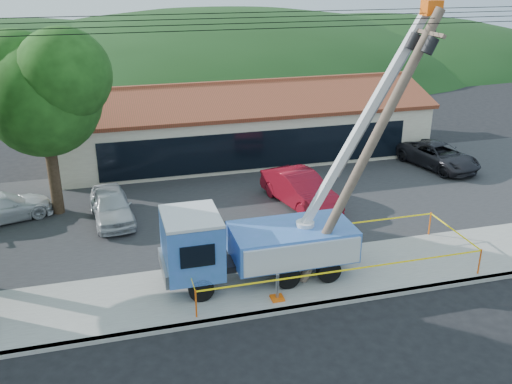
{
  "coord_description": "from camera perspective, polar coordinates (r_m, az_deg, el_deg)",
  "views": [
    {
      "loc": [
        -4.45,
        -14.0,
        11.45
      ],
      "look_at": [
        0.76,
        5.0,
        3.46
      ],
      "focal_mm": 40.0,
      "sensor_mm": 36.0,
      "label": 1
    }
  ],
  "objects": [
    {
      "name": "leaning_pole",
      "position": [
        20.82,
        11.74,
        5.2
      ],
      "size": [
        4.95,
        1.98,
        9.96
      ],
      "color": "brown",
      "rests_on": "ground"
    },
    {
      "name": "curb",
      "position": [
        20.21,
        0.09,
        -12.18
      ],
      "size": [
        60.0,
        0.25,
        0.15
      ],
      "primitive_type": "cube",
      "color": "gray",
      "rests_on": "ground"
    },
    {
      "name": "hill_west",
      "position": [
        70.73,
        -24.16,
        10.88
      ],
      "size": [
        78.4,
        56.0,
        28.0
      ],
      "primitive_type": "ellipsoid",
      "color": "#173613",
      "rests_on": "ground"
    },
    {
      "name": "hill_center",
      "position": [
        71.42,
        -3.56,
        12.81
      ],
      "size": [
        89.6,
        64.0,
        32.0
      ],
      "primitive_type": "ellipsoid",
      "color": "#173613",
      "rests_on": "ground"
    },
    {
      "name": "strip_mall",
      "position": [
        36.3,
        -1.34,
        6.78
      ],
      "size": [
        22.5,
        8.53,
        4.67
      ],
      "color": "beige",
      "rests_on": "ground"
    },
    {
      "name": "caution_tape",
      "position": [
        22.47,
        7.29,
        -6.03
      ],
      "size": [
        11.15,
        3.65,
        1.05
      ],
      "color": "#FE5D0D",
      "rests_on": "ground"
    },
    {
      "name": "parking_lot",
      "position": [
        28.73,
        -5.17,
        -1.4
      ],
      "size": [
        60.0,
        12.0,
        0.1
      ],
      "primitive_type": "cube",
      "color": "#28282B",
      "rests_on": "ground"
    },
    {
      "name": "tree_lot",
      "position": [
        27.62,
        -20.66,
        9.75
      ],
      "size": [
        6.3,
        5.6,
        8.94
      ],
      "color": "#332316",
      "rests_on": "ground"
    },
    {
      "name": "hill_east",
      "position": [
        77.96,
        11.37,
        13.21
      ],
      "size": [
        72.8,
        52.0,
        26.0
      ],
      "primitive_type": "ellipsoid",
      "color": "#173613",
      "rests_on": "ground"
    },
    {
      "name": "sidewalk",
      "position": [
        21.75,
        -1.26,
        -9.46
      ],
      "size": [
        60.0,
        4.0,
        0.15
      ],
      "primitive_type": "cube",
      "color": "gray",
      "rests_on": "ground"
    },
    {
      "name": "utility_truck",
      "position": [
        21.46,
        -0.15,
        -4.78
      ],
      "size": [
        10.12,
        3.91,
        10.06
      ],
      "color": "black",
      "rests_on": "ground"
    },
    {
      "name": "car_red",
      "position": [
        28.77,
        4.37,
        -1.45
      ],
      "size": [
        2.9,
        5.38,
        1.68
      ],
      "primitive_type": "imported",
      "rotation": [
        0.0,
        0.0,
        0.23
      ],
      "color": "maroon",
      "rests_on": "ground"
    },
    {
      "name": "car_white",
      "position": [
        29.5,
        -23.9,
        -2.78
      ],
      "size": [
        4.99,
        3.23,
        1.34
      ],
      "primitive_type": "imported",
      "rotation": [
        0.0,
        0.0,
        1.89
      ],
      "color": "silver",
      "rests_on": "ground"
    },
    {
      "name": "car_silver",
      "position": [
        27.83,
        -14.09,
        -2.93
      ],
      "size": [
        2.14,
        4.51,
        1.49
      ],
      "primitive_type": "imported",
      "rotation": [
        0.0,
        0.0,
        0.09
      ],
      "color": "#BABEC2",
      "rests_on": "ground"
    },
    {
      "name": "ground",
      "position": [
        18.62,
        1.87,
        -15.88
      ],
      "size": [
        120.0,
        120.0,
        0.0
      ],
      "primitive_type": "plane",
      "color": "black",
      "rests_on": "ground"
    },
    {
      "name": "car_dark",
      "position": [
        35.59,
        17.62,
        2.24
      ],
      "size": [
        3.6,
        5.62,
        1.44
      ],
      "primitive_type": "imported",
      "rotation": [
        0.0,
        0.0,
        0.25
      ],
      "color": "black",
      "rests_on": "ground"
    }
  ]
}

